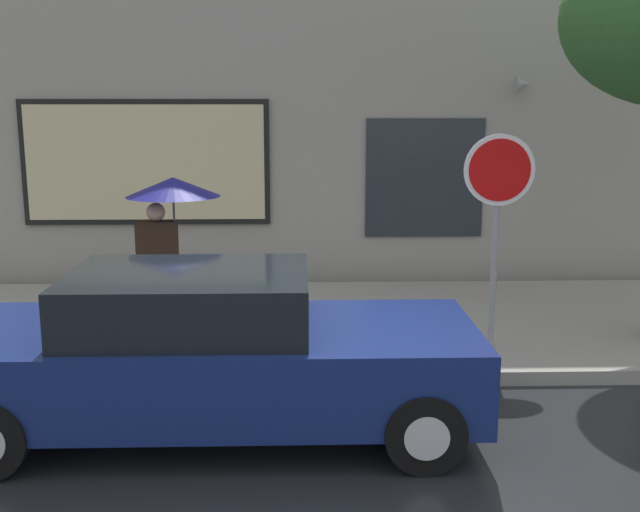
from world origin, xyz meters
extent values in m
plane|color=black|center=(0.00, 0.00, 0.00)|extent=(60.00, 60.00, 0.00)
cube|color=gray|center=(0.00, 3.00, 0.07)|extent=(20.00, 4.00, 0.15)
cube|color=#9E998E|center=(0.00, 5.50, 3.50)|extent=(20.00, 0.40, 7.00)
cube|color=black|center=(-1.93, 5.27, 1.95)|extent=(3.71, 0.06, 1.87)
cube|color=beige|center=(-1.93, 5.24, 1.95)|extent=(3.55, 0.03, 1.71)
cube|color=#262B33|center=(2.28, 5.28, 1.70)|extent=(1.80, 0.04, 1.80)
cone|color=#99999E|center=(3.68, 5.15, 3.10)|extent=(0.22, 0.24, 0.24)
cube|color=navy|center=(-0.35, 0.02, 0.60)|extent=(4.44, 1.72, 0.69)
cube|color=black|center=(-0.58, 0.02, 1.19)|extent=(2.00, 1.52, 0.48)
cylinder|color=black|center=(1.32, 0.81, 0.32)|extent=(0.64, 0.22, 0.64)
cylinder|color=silver|center=(1.32, 0.81, 0.32)|extent=(0.35, 0.24, 0.35)
cylinder|color=black|center=(1.32, -0.77, 0.32)|extent=(0.64, 0.22, 0.64)
cylinder|color=silver|center=(1.32, -0.77, 0.32)|extent=(0.35, 0.24, 0.35)
cylinder|color=black|center=(-2.02, 0.81, 0.32)|extent=(0.64, 0.22, 0.64)
cylinder|color=silver|center=(-2.02, 0.81, 0.32)|extent=(0.35, 0.24, 0.35)
cylinder|color=black|center=(-1.38, 2.42, 0.54)|extent=(0.14, 0.14, 0.79)
cylinder|color=black|center=(-1.18, 2.42, 0.54)|extent=(0.14, 0.14, 0.79)
cube|color=black|center=(-1.28, 2.42, 1.21)|extent=(0.46, 0.22, 0.56)
sphere|color=tan|center=(-1.28, 2.42, 1.60)|extent=(0.21, 0.21, 0.21)
cylinder|color=#4C4C51|center=(-1.07, 2.42, 1.46)|extent=(0.02, 0.02, 0.90)
cone|color=navy|center=(-1.07, 2.42, 1.89)|extent=(1.07, 1.07, 0.22)
cylinder|color=gray|center=(2.48, 1.78, 1.31)|extent=(0.07, 0.07, 2.33)
cylinder|color=white|center=(2.48, 1.74, 2.13)|extent=(0.76, 0.02, 0.76)
cylinder|color=red|center=(2.48, 1.73, 2.13)|extent=(0.66, 0.02, 0.66)
camera|label=1|loc=(0.35, -6.21, 2.82)|focal=42.55mm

